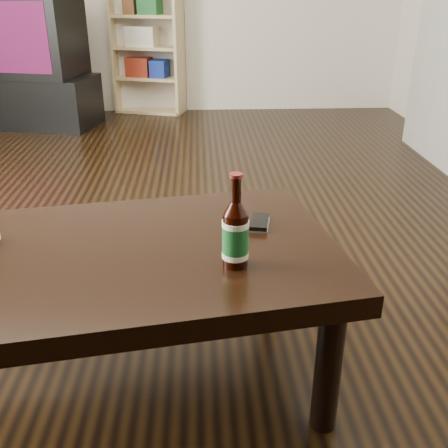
{
  "coord_description": "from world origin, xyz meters",
  "views": [
    {
      "loc": [
        0.55,
        -2.26,
        1.18
      ],
      "look_at": [
        0.61,
        -1.03,
        0.6
      ],
      "focal_mm": 42.0,
      "sensor_mm": 36.0,
      "label": 1
    }
  ],
  "objects_px": {
    "bookshelf": "(148,44)",
    "phone": "(259,223)",
    "beer_bottle": "(235,235)",
    "tv": "(23,35)",
    "tv_stand": "(34,101)",
    "coffee_table": "(114,271)"
  },
  "relations": [
    {
      "from": "coffee_table",
      "to": "phone",
      "type": "xyz_separation_m",
      "value": [
        0.44,
        0.15,
        0.07
      ]
    },
    {
      "from": "beer_bottle",
      "to": "tv",
      "type": "bearing_deg",
      "value": 113.81
    },
    {
      "from": "tv_stand",
      "to": "coffee_table",
      "type": "bearing_deg",
      "value": -56.98
    },
    {
      "from": "bookshelf",
      "to": "phone",
      "type": "xyz_separation_m",
      "value": [
        0.64,
        -3.77,
        -0.14
      ]
    },
    {
      "from": "bookshelf",
      "to": "coffee_table",
      "type": "height_order",
      "value": "bookshelf"
    },
    {
      "from": "tv",
      "to": "bookshelf",
      "type": "height_order",
      "value": "bookshelf"
    },
    {
      "from": "bookshelf",
      "to": "phone",
      "type": "height_order",
      "value": "bookshelf"
    },
    {
      "from": "tv_stand",
      "to": "tv",
      "type": "height_order",
      "value": "tv"
    },
    {
      "from": "bookshelf",
      "to": "coffee_table",
      "type": "relative_size",
      "value": 0.87
    },
    {
      "from": "beer_bottle",
      "to": "tv_stand",
      "type": "bearing_deg",
      "value": 113.8
    },
    {
      "from": "bookshelf",
      "to": "phone",
      "type": "bearing_deg",
      "value": -64.51
    },
    {
      "from": "beer_bottle",
      "to": "bookshelf",
      "type": "bearing_deg",
      "value": 97.83
    },
    {
      "from": "beer_bottle",
      "to": "coffee_table",
      "type": "bearing_deg",
      "value": 164.41
    },
    {
      "from": "bookshelf",
      "to": "beer_bottle",
      "type": "xyz_separation_m",
      "value": [
        0.55,
        -4.01,
        -0.06
      ]
    },
    {
      "from": "bookshelf",
      "to": "phone",
      "type": "distance_m",
      "value": 3.82
    },
    {
      "from": "phone",
      "to": "coffee_table",
      "type": "bearing_deg",
      "value": -150.26
    },
    {
      "from": "tv",
      "to": "phone",
      "type": "xyz_separation_m",
      "value": [
        1.63,
        -3.24,
        -0.28
      ]
    },
    {
      "from": "phone",
      "to": "beer_bottle",
      "type": "bearing_deg",
      "value": -99.79
    },
    {
      "from": "bookshelf",
      "to": "coffee_table",
      "type": "xyz_separation_m",
      "value": [
        0.21,
        -3.92,
        -0.21
      ]
    },
    {
      "from": "tv",
      "to": "beer_bottle",
      "type": "xyz_separation_m",
      "value": [
        1.54,
        -3.49,
        -0.19
      ]
    },
    {
      "from": "tv_stand",
      "to": "tv",
      "type": "xyz_separation_m",
      "value": [
        -0.0,
        -0.0,
        0.55
      ]
    },
    {
      "from": "tv",
      "to": "coffee_table",
      "type": "relative_size",
      "value": 0.72
    }
  ]
}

